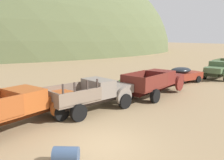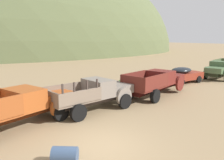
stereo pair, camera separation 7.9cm
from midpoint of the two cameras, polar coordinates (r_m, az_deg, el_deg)
The scene contains 9 objects.
ground_plane at distance 10.07m, azimuth -2.54°, elevation -15.90°, with size 300.00×300.00×0.00m, color #937A56.
hill_center at distance 70.30m, azimuth -17.59°, elevation 6.34°, with size 91.22×51.54×54.55m, color #56603D.
truck_oxide_orange at distance 12.78m, azimuth -21.31°, elevation -5.93°, with size 6.78×4.03×1.91m.
truck_primer_gray at distance 14.62m, azimuth -3.83°, elevation -3.29°, with size 5.91×3.07×2.16m.
truck_oxblood at distance 18.66m, azimuth 11.25°, elevation -0.36°, with size 6.69×3.65×1.91m.
car_rust_red at distance 24.17m, azimuth 16.99°, elevation 1.31°, with size 4.55×2.13×1.57m.
truck_weathered_green at distance 28.21m, azimuth 24.90°, elevation 2.47°, with size 6.81×3.78×1.91m.
oil_drum_tipped at distance 8.89m, azimuth -11.50°, elevation -17.64°, with size 1.10×1.04×0.62m.
bush_between_trucks at distance 21.58m, azimuth 2.79°, elevation -0.88°, with size 1.19×1.21×0.88m.
Camera 1 is at (-4.69, -7.71, 4.47)m, focal length 37.26 mm.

